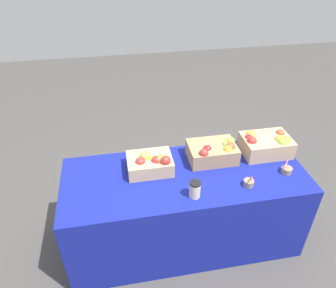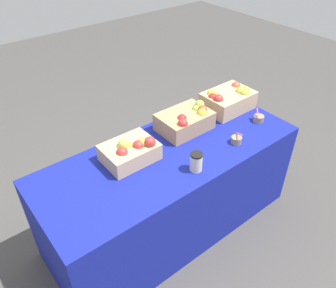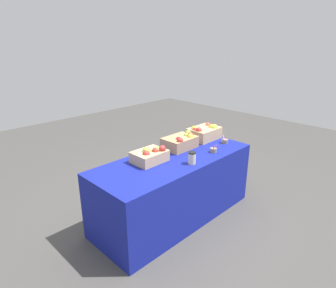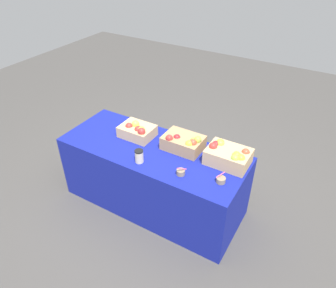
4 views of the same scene
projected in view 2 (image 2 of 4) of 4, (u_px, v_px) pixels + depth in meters
ground_plane at (170, 223)px, 2.78m from camera, size 10.00×10.00×0.00m
table at (170, 190)px, 2.55m from camera, size 1.90×0.76×0.74m
apple_crate_left at (228, 99)px, 2.74m from camera, size 0.40×0.28×0.19m
apple_crate_middle at (186, 120)px, 2.51m from camera, size 0.39×0.27×0.19m
apple_crate_right at (131, 151)px, 2.23m from camera, size 0.35×0.26×0.17m
sample_bowl_near at (259, 118)px, 2.63m from camera, size 0.08×0.09×0.10m
sample_bowl_mid at (236, 140)px, 2.40m from camera, size 0.08×0.09×0.10m
coffee_cup at (196, 162)px, 2.15m from camera, size 0.08×0.08×0.13m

